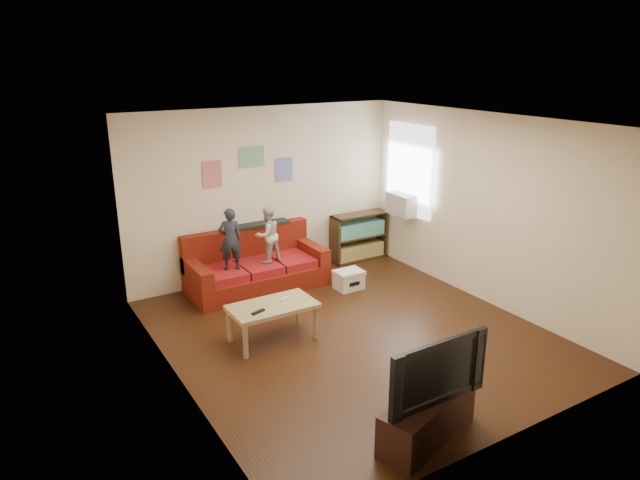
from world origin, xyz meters
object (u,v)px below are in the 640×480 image
file_box (349,280)px  tv_stand (427,418)px  child_a (230,239)px  child_b (268,235)px  sofa (255,268)px  bookshelf (359,239)px  coffee_table (273,310)px  television (431,368)px

file_box → tv_stand: size_ratio=0.37×
child_a → child_b: 0.60m
sofa → child_b: size_ratio=2.43×
child_b → bookshelf: (1.95, 0.40, -0.50)m
sofa → file_box: bearing=-34.2°
bookshelf → file_box: size_ratio=2.43×
file_box → sofa: bearing=145.8°
child_a → file_box: child_a is taller
coffee_table → sofa: bearing=72.2°
child_b → coffee_table: 1.73m
child_b → bookshelf: size_ratio=0.83×
tv_stand → television: size_ratio=1.04×
child_a → tv_stand: 4.07m
sofa → child_a: child_a is taller
coffee_table → tv_stand: bearing=-81.6°
coffee_table → bookshelf: (2.64, 1.92, -0.05)m
coffee_table → tv_stand: size_ratio=0.95×
child_b → file_box: size_ratio=2.02×
child_b → tv_stand: (-0.33, -4.00, -0.65)m
child_b → coffee_table: bearing=55.7°
sofa → bookshelf: sofa is taller
child_b → television: child_b is taller
child_a → tv_stand: (0.27, -4.00, -0.69)m
sofa → bookshelf: 2.11m
child_a → coffee_table: 1.60m
bookshelf → television: 4.97m
television → child_a: bearing=93.3°
child_b → television: (-0.33, -4.00, -0.13)m
sofa → child_b: (0.15, -0.17, 0.56)m
coffee_table → tv_stand: coffee_table is taller
bookshelf → tv_stand: size_ratio=0.91×
sofa → tv_stand: 4.18m
tv_stand → child_b: bearing=68.2°
child_a → child_b: size_ratio=1.08×
sofa → coffee_table: sofa is taller
sofa → television: (-0.18, -4.17, 0.43)m
sofa → child_b: bearing=-49.2°
tv_stand → file_box: bearing=50.6°
child_b → child_a: bearing=-9.8°
sofa → child_a: (-0.45, -0.17, 0.59)m
bookshelf → tv_stand: (-2.28, -4.40, -0.16)m
child_b → file_box: bearing=138.7°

